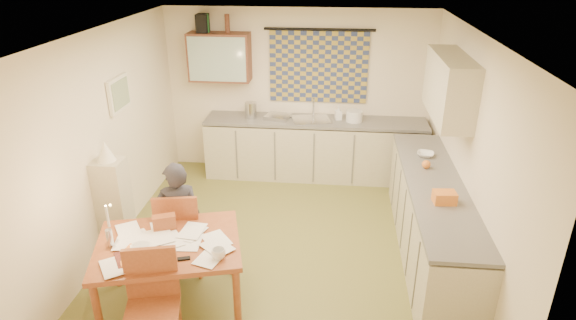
# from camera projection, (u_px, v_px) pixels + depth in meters

# --- Properties ---
(floor) EXTENTS (4.00, 4.50, 0.02)m
(floor) POSITION_uv_depth(u_px,v_px,m) (282.00, 245.00, 5.80)
(floor) COLOR brown
(floor) RESTS_ON ground
(ceiling) EXTENTS (4.00, 4.50, 0.02)m
(ceiling) POSITION_uv_depth(u_px,v_px,m) (281.00, 32.00, 4.77)
(ceiling) COLOR white
(ceiling) RESTS_ON floor
(wall_back) EXTENTS (4.00, 0.02, 2.50)m
(wall_back) POSITION_uv_depth(u_px,v_px,m) (298.00, 92.00, 7.34)
(wall_back) COLOR #F4E4C2
(wall_back) RESTS_ON floor
(wall_front) EXTENTS (4.00, 0.02, 2.50)m
(wall_front) POSITION_uv_depth(u_px,v_px,m) (243.00, 277.00, 3.23)
(wall_front) COLOR #F4E4C2
(wall_front) RESTS_ON floor
(wall_left) EXTENTS (0.02, 4.50, 2.50)m
(wall_left) POSITION_uv_depth(u_px,v_px,m) (106.00, 142.00, 5.47)
(wall_left) COLOR #F4E4C2
(wall_left) RESTS_ON floor
(wall_right) EXTENTS (0.02, 4.50, 2.50)m
(wall_right) POSITION_uv_depth(u_px,v_px,m) (469.00, 156.00, 5.10)
(wall_right) COLOR #F4E4C2
(wall_right) RESTS_ON floor
(window_blind) EXTENTS (1.45, 0.03, 1.05)m
(window_blind) POSITION_uv_depth(u_px,v_px,m) (318.00, 67.00, 7.11)
(window_blind) COLOR navy
(window_blind) RESTS_ON wall_back
(curtain_rod) EXTENTS (1.60, 0.04, 0.04)m
(curtain_rod) POSITION_uv_depth(u_px,v_px,m) (319.00, 29.00, 6.87)
(curtain_rod) COLOR black
(curtain_rod) RESTS_ON wall_back
(wall_cabinet) EXTENTS (0.90, 0.34, 0.70)m
(wall_cabinet) POSITION_uv_depth(u_px,v_px,m) (220.00, 57.00, 7.06)
(wall_cabinet) COLOR #592D1F
(wall_cabinet) RESTS_ON wall_back
(wall_cabinet_glass) EXTENTS (0.84, 0.02, 0.64)m
(wall_cabinet_glass) POSITION_uv_depth(u_px,v_px,m) (217.00, 59.00, 6.90)
(wall_cabinet_glass) COLOR #99B2A5
(wall_cabinet_glass) RESTS_ON wall_back
(upper_cabinet_right) EXTENTS (0.34, 1.30, 0.70)m
(upper_cabinet_right) POSITION_uv_depth(u_px,v_px,m) (449.00, 87.00, 5.37)
(upper_cabinet_right) COLOR tan
(upper_cabinet_right) RESTS_ON wall_right
(framed_print) EXTENTS (0.04, 0.50, 0.40)m
(framed_print) POSITION_uv_depth(u_px,v_px,m) (119.00, 94.00, 5.65)
(framed_print) COLOR white
(framed_print) RESTS_ON wall_left
(print_canvas) EXTENTS (0.01, 0.42, 0.32)m
(print_canvas) POSITION_uv_depth(u_px,v_px,m) (121.00, 94.00, 5.65)
(print_canvas) COLOR beige
(print_canvas) RESTS_ON wall_left
(counter_back) EXTENTS (3.30, 0.62, 0.92)m
(counter_back) POSITION_uv_depth(u_px,v_px,m) (315.00, 149.00, 7.35)
(counter_back) COLOR tan
(counter_back) RESTS_ON floor
(counter_right) EXTENTS (0.62, 2.95, 0.92)m
(counter_right) POSITION_uv_depth(u_px,v_px,m) (431.00, 219.00, 5.45)
(counter_right) COLOR tan
(counter_right) RESTS_ON floor
(stove) EXTENTS (0.56, 0.56, 0.86)m
(stove) POSITION_uv_depth(u_px,v_px,m) (451.00, 284.00, 4.45)
(stove) COLOR white
(stove) RESTS_ON floor
(sink) EXTENTS (0.64, 0.56, 0.10)m
(sink) POSITION_uv_depth(u_px,v_px,m) (311.00, 122.00, 7.19)
(sink) COLOR silver
(sink) RESTS_ON counter_back
(tap) EXTENTS (0.03, 0.03, 0.28)m
(tap) POSITION_uv_depth(u_px,v_px,m) (313.00, 107.00, 7.28)
(tap) COLOR silver
(tap) RESTS_ON counter_back
(dish_rack) EXTENTS (0.41, 0.37, 0.06)m
(dish_rack) POSITION_uv_depth(u_px,v_px,m) (278.00, 117.00, 7.20)
(dish_rack) COLOR silver
(dish_rack) RESTS_ON counter_back
(kettle) EXTENTS (0.23, 0.23, 0.24)m
(kettle) POSITION_uv_depth(u_px,v_px,m) (251.00, 110.00, 7.21)
(kettle) COLOR silver
(kettle) RESTS_ON counter_back
(mixing_bowl) EXTENTS (0.26, 0.26, 0.16)m
(mixing_bowl) POSITION_uv_depth(u_px,v_px,m) (354.00, 116.00, 7.08)
(mixing_bowl) COLOR white
(mixing_bowl) RESTS_ON counter_back
(soap_bottle) EXTENTS (0.14, 0.14, 0.21)m
(soap_bottle) POSITION_uv_depth(u_px,v_px,m) (338.00, 113.00, 7.14)
(soap_bottle) COLOR white
(soap_bottle) RESTS_ON counter_back
(bowl) EXTENTS (0.29, 0.29, 0.05)m
(bowl) POSITION_uv_depth(u_px,v_px,m) (425.00, 154.00, 5.91)
(bowl) COLOR white
(bowl) RESTS_ON counter_right
(orange_bag) EXTENTS (0.23, 0.18, 0.12)m
(orange_bag) POSITION_uv_depth(u_px,v_px,m) (444.00, 197.00, 4.82)
(orange_bag) COLOR orange
(orange_bag) RESTS_ON counter_right
(fruit_orange) EXTENTS (0.10, 0.10, 0.10)m
(fruit_orange) POSITION_uv_depth(u_px,v_px,m) (426.00, 164.00, 5.58)
(fruit_orange) COLOR orange
(fruit_orange) RESTS_ON counter_right
(speaker) EXTENTS (0.16, 0.20, 0.26)m
(speaker) POSITION_uv_depth(u_px,v_px,m) (203.00, 23.00, 6.88)
(speaker) COLOR black
(speaker) RESTS_ON wall_cabinet
(bottle_green) EXTENTS (0.07, 0.07, 0.26)m
(bottle_green) POSITION_uv_depth(u_px,v_px,m) (207.00, 23.00, 6.88)
(bottle_green) COLOR #195926
(bottle_green) RESTS_ON wall_cabinet
(bottle_brown) EXTENTS (0.07, 0.07, 0.26)m
(bottle_brown) POSITION_uv_depth(u_px,v_px,m) (227.00, 24.00, 6.85)
(bottle_brown) COLOR #592D1F
(bottle_brown) RESTS_ON wall_cabinet
(dining_table) EXTENTS (1.54, 1.31, 0.75)m
(dining_table) POSITION_uv_depth(u_px,v_px,m) (172.00, 275.00, 4.64)
(dining_table) COLOR brown
(dining_table) RESTS_ON floor
(chair_far) EXTENTS (0.52, 0.52, 1.00)m
(chair_far) POSITION_uv_depth(u_px,v_px,m) (182.00, 246.00, 5.22)
(chair_far) COLOR brown
(chair_far) RESTS_ON floor
(person) EXTENTS (0.70, 0.65, 1.32)m
(person) POSITION_uv_depth(u_px,v_px,m) (179.00, 220.00, 5.04)
(person) COLOR black
(person) RESTS_ON floor
(shelf_stand) EXTENTS (0.32, 0.30, 1.19)m
(shelf_stand) POSITION_uv_depth(u_px,v_px,m) (115.00, 209.00, 5.39)
(shelf_stand) COLOR tan
(shelf_stand) RESTS_ON floor
(lampshade) EXTENTS (0.20, 0.20, 0.22)m
(lampshade) POSITION_uv_depth(u_px,v_px,m) (105.00, 151.00, 5.10)
(lampshade) COLOR white
(lampshade) RESTS_ON shelf_stand
(letter_rack) EXTENTS (0.24, 0.18, 0.16)m
(letter_rack) POSITION_uv_depth(u_px,v_px,m) (164.00, 223.00, 4.66)
(letter_rack) COLOR brown
(letter_rack) RESTS_ON dining_table
(mug) EXTENTS (0.20, 0.20, 0.10)m
(mug) POSITION_uv_depth(u_px,v_px,m) (219.00, 254.00, 4.24)
(mug) COLOR white
(mug) RESTS_ON dining_table
(magazine) EXTENTS (0.43, 0.43, 0.02)m
(magazine) POSITION_uv_depth(u_px,v_px,m) (116.00, 262.00, 4.20)
(magazine) COLOR maroon
(magazine) RESTS_ON dining_table
(book) EXTENTS (0.27, 0.32, 0.02)m
(book) POSITION_uv_depth(u_px,v_px,m) (122.00, 252.00, 4.34)
(book) COLOR orange
(book) RESTS_ON dining_table
(orange_box) EXTENTS (0.14, 0.13, 0.04)m
(orange_box) POSITION_uv_depth(u_px,v_px,m) (128.00, 264.00, 4.16)
(orange_box) COLOR orange
(orange_box) RESTS_ON dining_table
(eyeglasses) EXTENTS (0.14, 0.08, 0.02)m
(eyeglasses) POSITION_uv_depth(u_px,v_px,m) (183.00, 259.00, 4.25)
(eyeglasses) COLOR black
(eyeglasses) RESTS_ON dining_table
(candle_holder) EXTENTS (0.08, 0.08, 0.18)m
(candle_holder) POSITION_uv_depth(u_px,v_px,m) (110.00, 238.00, 4.40)
(candle_holder) COLOR silver
(candle_holder) RESTS_ON dining_table
(candle) EXTENTS (0.03, 0.03, 0.22)m
(candle) POSITION_uv_depth(u_px,v_px,m) (107.00, 216.00, 4.37)
(candle) COLOR white
(candle) RESTS_ON dining_table
(candle_flame) EXTENTS (0.02, 0.02, 0.02)m
(candle_flame) POSITION_uv_depth(u_px,v_px,m) (110.00, 205.00, 4.31)
(candle_flame) COLOR #FFCC66
(candle_flame) RESTS_ON dining_table
(papers) EXTENTS (1.28, 1.01, 0.03)m
(papers) POSITION_uv_depth(u_px,v_px,m) (164.00, 241.00, 4.49)
(papers) COLOR white
(papers) RESTS_ON dining_table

